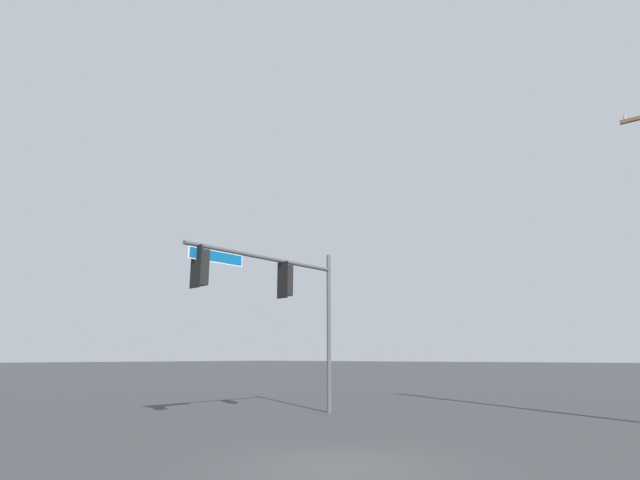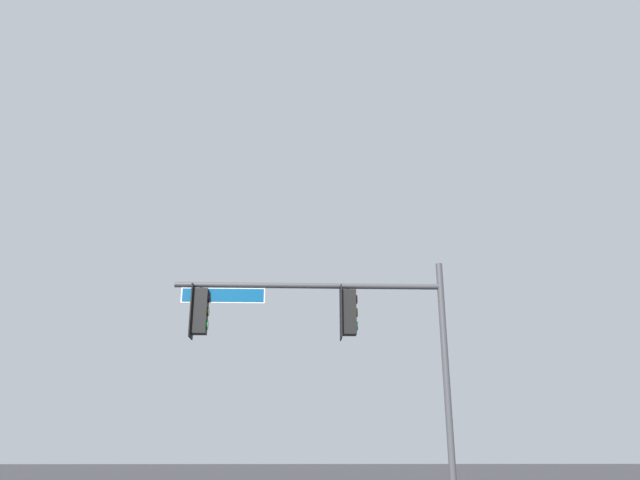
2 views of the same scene
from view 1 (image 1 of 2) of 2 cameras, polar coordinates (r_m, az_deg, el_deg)
ground_plane at (r=10.12m, az=2.15°, el=-24.62°), size 400.00×400.00×0.00m
signal_pole_near at (r=17.30m, az=-5.60°, el=-5.19°), size 6.64×0.72×5.92m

